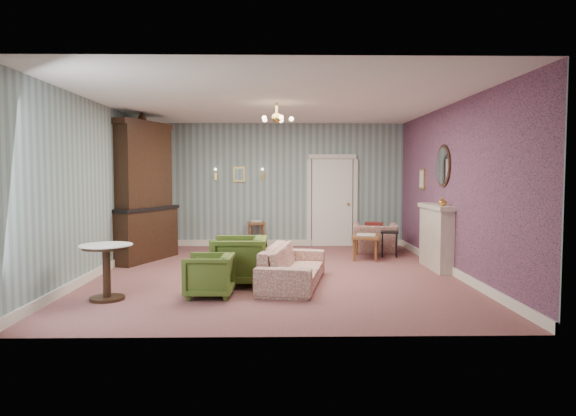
{
  "coord_description": "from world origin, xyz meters",
  "views": [
    {
      "loc": [
        0.04,
        -8.84,
        1.69
      ],
      "look_at": [
        0.2,
        0.4,
        1.1
      ],
      "focal_mm": 32.46,
      "sensor_mm": 36.0,
      "label": 1
    }
  ],
  "objects_px": {
    "coffee_table": "(366,246)",
    "side_table_black": "(389,244)",
    "dresser": "(142,187)",
    "olive_chair_b": "(240,258)",
    "sofa_chintz": "(293,259)",
    "wingback_chair": "(375,233)",
    "pedestal_table": "(107,272)",
    "fireplace": "(436,237)",
    "olive_chair_a": "(209,273)",
    "olive_chair_c": "(230,252)"
  },
  "relations": [
    {
      "from": "olive_chair_b",
      "to": "dresser",
      "type": "xyz_separation_m",
      "value": [
        -2.09,
        2.34,
        1.03
      ]
    },
    {
      "from": "wingback_chair",
      "to": "fireplace",
      "type": "relative_size",
      "value": 0.68
    },
    {
      "from": "side_table_black",
      "to": "dresser",
      "type": "bearing_deg",
      "value": -176.2
    },
    {
      "from": "olive_chair_c",
      "to": "pedestal_table",
      "type": "xyz_separation_m",
      "value": [
        -1.46,
        -2.18,
        0.06
      ]
    },
    {
      "from": "sofa_chintz",
      "to": "wingback_chair",
      "type": "bearing_deg",
      "value": -18.84
    },
    {
      "from": "sofa_chintz",
      "to": "dresser",
      "type": "relative_size",
      "value": 0.7
    },
    {
      "from": "sofa_chintz",
      "to": "pedestal_table",
      "type": "xyz_separation_m",
      "value": [
        -2.54,
        -0.93,
        -0.02
      ]
    },
    {
      "from": "wingback_chair",
      "to": "dresser",
      "type": "distance_m",
      "value": 5.01
    },
    {
      "from": "wingback_chair",
      "to": "coffee_table",
      "type": "relative_size",
      "value": 1.01
    },
    {
      "from": "olive_chair_b",
      "to": "dresser",
      "type": "bearing_deg",
      "value": -137.89
    },
    {
      "from": "sofa_chintz",
      "to": "wingback_chair",
      "type": "height_order",
      "value": "wingback_chair"
    },
    {
      "from": "sofa_chintz",
      "to": "dresser",
      "type": "height_order",
      "value": "dresser"
    },
    {
      "from": "olive_chair_c",
      "to": "sofa_chintz",
      "type": "distance_m",
      "value": 1.66
    },
    {
      "from": "dresser",
      "to": "olive_chair_c",
      "type": "bearing_deg",
      "value": -10.22
    },
    {
      "from": "olive_chair_b",
      "to": "dresser",
      "type": "distance_m",
      "value": 3.3
    },
    {
      "from": "side_table_black",
      "to": "olive_chair_a",
      "type": "bearing_deg",
      "value": -133.25
    },
    {
      "from": "coffee_table",
      "to": "pedestal_table",
      "type": "xyz_separation_m",
      "value": [
        -4.09,
        -3.43,
        0.14
      ]
    },
    {
      "from": "olive_chair_c",
      "to": "dresser",
      "type": "bearing_deg",
      "value": -117.0
    },
    {
      "from": "olive_chair_b",
      "to": "pedestal_table",
      "type": "xyz_separation_m",
      "value": [
        -1.73,
        -0.93,
        -0.03
      ]
    },
    {
      "from": "olive_chair_a",
      "to": "sofa_chintz",
      "type": "bearing_deg",
      "value": 125.09
    },
    {
      "from": "coffee_table",
      "to": "side_table_black",
      "type": "bearing_deg",
      "value": 18.18
    },
    {
      "from": "olive_chair_c",
      "to": "pedestal_table",
      "type": "height_order",
      "value": "pedestal_table"
    },
    {
      "from": "sofa_chintz",
      "to": "dresser",
      "type": "xyz_separation_m",
      "value": [
        -2.9,
        2.34,
        1.05
      ]
    },
    {
      "from": "olive_chair_c",
      "to": "pedestal_table",
      "type": "relative_size",
      "value": 0.86
    },
    {
      "from": "sofa_chintz",
      "to": "dresser",
      "type": "bearing_deg",
      "value": 61.62
    },
    {
      "from": "sofa_chintz",
      "to": "wingback_chair",
      "type": "distance_m",
      "value": 3.86
    },
    {
      "from": "olive_chair_c",
      "to": "dresser",
      "type": "xyz_separation_m",
      "value": [
        -1.82,
        1.09,
        1.12
      ]
    },
    {
      "from": "olive_chair_b",
      "to": "fireplace",
      "type": "xyz_separation_m",
      "value": [
        3.42,
        1.31,
        0.17
      ]
    },
    {
      "from": "fireplace",
      "to": "coffee_table",
      "type": "relative_size",
      "value": 1.48
    },
    {
      "from": "olive_chair_c",
      "to": "dresser",
      "type": "distance_m",
      "value": 2.4
    },
    {
      "from": "olive_chair_a",
      "to": "olive_chair_b",
      "type": "distance_m",
      "value": 0.87
    },
    {
      "from": "dresser",
      "to": "pedestal_table",
      "type": "bearing_deg",
      "value": -63.04
    },
    {
      "from": "dresser",
      "to": "pedestal_table",
      "type": "relative_size",
      "value": 3.8
    },
    {
      "from": "dresser",
      "to": "side_table_black",
      "type": "xyz_separation_m",
      "value": [
        4.96,
        0.33,
        -1.18
      ]
    },
    {
      "from": "olive_chair_c",
      "to": "coffee_table",
      "type": "relative_size",
      "value": 0.69
    },
    {
      "from": "sofa_chintz",
      "to": "pedestal_table",
      "type": "relative_size",
      "value": 2.66
    },
    {
      "from": "olive_chair_a",
      "to": "olive_chair_c",
      "type": "bearing_deg",
      "value": 178.83
    },
    {
      "from": "olive_chair_c",
      "to": "sofa_chintz",
      "type": "xyz_separation_m",
      "value": [
        1.09,
        -1.25,
        0.07
      ]
    },
    {
      "from": "sofa_chintz",
      "to": "wingback_chair",
      "type": "xyz_separation_m",
      "value": [
        1.89,
        3.37,
        0.02
      ]
    },
    {
      "from": "side_table_black",
      "to": "pedestal_table",
      "type": "bearing_deg",
      "value": -141.98
    },
    {
      "from": "olive_chair_a",
      "to": "fireplace",
      "type": "distance_m",
      "value": 4.34
    },
    {
      "from": "pedestal_table",
      "to": "olive_chair_b",
      "type": "bearing_deg",
      "value": 28.37
    },
    {
      "from": "olive_chair_a",
      "to": "wingback_chair",
      "type": "distance_m",
      "value": 5.17
    },
    {
      "from": "olive_chair_a",
      "to": "side_table_black",
      "type": "height_order",
      "value": "olive_chair_a"
    },
    {
      "from": "olive_chair_a",
      "to": "sofa_chintz",
      "type": "xyz_separation_m",
      "value": [
        1.19,
        0.78,
        0.07
      ]
    },
    {
      "from": "dresser",
      "to": "olive_chair_b",
      "type": "bearing_deg",
      "value": -27.58
    },
    {
      "from": "wingback_chair",
      "to": "coffee_table",
      "type": "height_order",
      "value": "wingback_chair"
    },
    {
      "from": "wingback_chair",
      "to": "pedestal_table",
      "type": "bearing_deg",
      "value": 52.43
    },
    {
      "from": "olive_chair_b",
      "to": "fireplace",
      "type": "relative_size",
      "value": 0.59
    },
    {
      "from": "wingback_chair",
      "to": "pedestal_table",
      "type": "relative_size",
      "value": 1.25
    }
  ]
}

